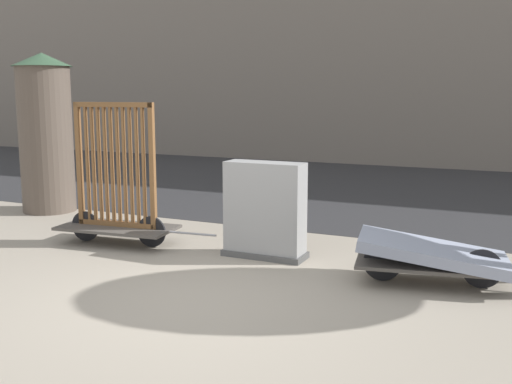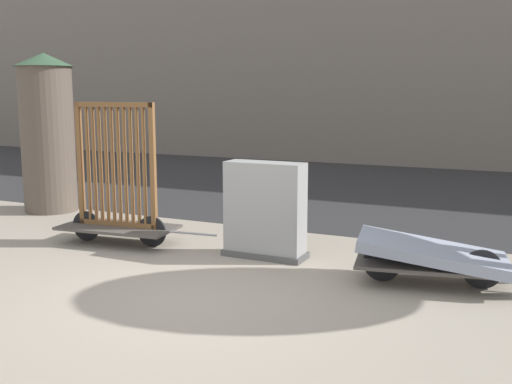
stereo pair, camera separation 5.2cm
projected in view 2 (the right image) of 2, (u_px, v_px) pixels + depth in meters
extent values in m
plane|color=gray|center=(190.00, 301.00, 6.33)|extent=(60.00, 60.00, 0.00)
cube|color=#2D2D30|center=(377.00, 190.00, 13.51)|extent=(56.00, 9.18, 0.01)
cube|color=#4C4742|center=(118.00, 227.00, 8.69)|extent=(1.76, 0.97, 0.04)
cylinder|color=black|center=(152.00, 231.00, 8.51)|extent=(0.45, 0.08, 0.44)
cylinder|color=black|center=(86.00, 226.00, 8.87)|extent=(0.45, 0.08, 0.44)
cylinder|color=gray|center=(193.00, 234.00, 8.30)|extent=(0.70, 0.10, 0.03)
cube|color=brown|center=(118.00, 224.00, 8.68)|extent=(1.26, 0.20, 0.07)
cube|color=brown|center=(114.00, 105.00, 8.40)|extent=(1.26, 0.20, 0.07)
cube|color=brown|center=(80.00, 163.00, 8.73)|extent=(0.08, 0.08, 1.78)
cube|color=brown|center=(153.00, 167.00, 8.35)|extent=(0.08, 0.08, 1.78)
cube|color=brown|center=(88.00, 164.00, 8.69)|extent=(0.04, 0.05, 1.71)
cube|color=brown|center=(94.00, 164.00, 8.66)|extent=(0.04, 0.05, 1.71)
cube|color=brown|center=(101.00, 164.00, 8.62)|extent=(0.04, 0.05, 1.71)
cube|color=brown|center=(107.00, 165.00, 8.59)|extent=(0.04, 0.05, 1.71)
cube|color=brown|center=(113.00, 165.00, 8.56)|extent=(0.04, 0.05, 1.71)
cube|color=brown|center=(119.00, 165.00, 8.52)|extent=(0.04, 0.05, 1.71)
cube|color=brown|center=(125.00, 165.00, 8.49)|extent=(0.04, 0.05, 1.71)
cube|color=brown|center=(132.00, 166.00, 8.46)|extent=(0.04, 0.05, 1.71)
cube|color=brown|center=(138.00, 166.00, 8.42)|extent=(0.04, 0.05, 1.71)
cube|color=brown|center=(144.00, 166.00, 8.39)|extent=(0.04, 0.05, 1.71)
cube|color=#4C4742|center=(431.00, 264.00, 6.83)|extent=(1.80, 1.09, 0.04)
cylinder|color=black|center=(482.00, 269.00, 6.69)|extent=(0.44, 0.11, 0.44)
cylinder|color=black|center=(382.00, 262.00, 6.97)|extent=(0.44, 0.11, 0.44)
cube|color=#8C93A8|center=(432.00, 252.00, 6.80)|extent=(1.80, 1.16, 0.36)
cube|color=#4C4C4C|center=(265.00, 254.00, 8.02)|extent=(1.12, 0.43, 0.08)
cube|color=gray|center=(265.00, 210.00, 7.92)|extent=(1.06, 0.37, 1.28)
cylinder|color=brown|center=(48.00, 140.00, 10.95)|extent=(0.95, 0.95, 2.64)
cone|color=#335138|center=(43.00, 60.00, 10.71)|extent=(1.07, 1.07, 0.24)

